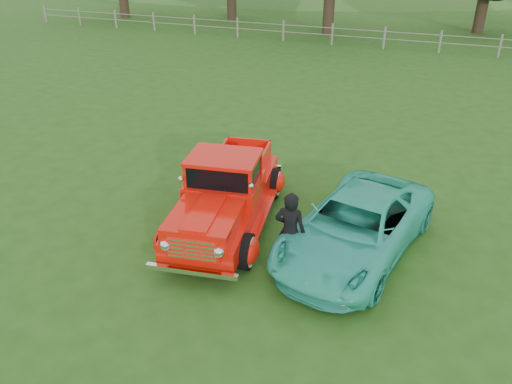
% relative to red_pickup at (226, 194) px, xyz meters
% --- Properties ---
extents(ground, '(140.00, 140.00, 0.00)m').
position_rel_red_pickup_xyz_m(ground, '(0.56, -1.48, -0.80)').
color(ground, '#234D14').
rests_on(ground, ground).
extents(distant_hills, '(116.00, 60.00, 18.00)m').
position_rel_red_pickup_xyz_m(distant_hills, '(-3.53, 57.99, -5.34)').
color(distant_hills, '#336023').
rests_on(distant_hills, ground).
extents(fence_line, '(48.00, 0.12, 1.20)m').
position_rel_red_pickup_xyz_m(fence_line, '(0.56, 20.52, -0.19)').
color(fence_line, gray).
rests_on(fence_line, ground).
extents(red_pickup, '(2.77, 5.19, 1.78)m').
position_rel_red_pickup_xyz_m(red_pickup, '(0.00, 0.00, 0.00)').
color(red_pickup, black).
rests_on(red_pickup, ground).
extents(teal_sedan, '(3.07, 4.98, 1.29)m').
position_rel_red_pickup_xyz_m(teal_sedan, '(2.99, -0.06, -0.15)').
color(teal_sedan, '#30C1A3').
rests_on(teal_sedan, ground).
extents(man, '(0.64, 0.43, 1.71)m').
position_rel_red_pickup_xyz_m(man, '(1.86, -1.05, 0.06)').
color(man, black).
rests_on(man, ground).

